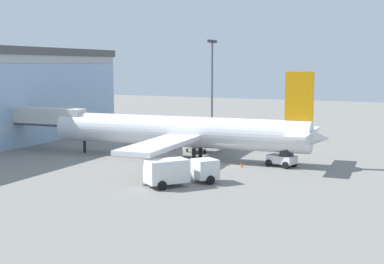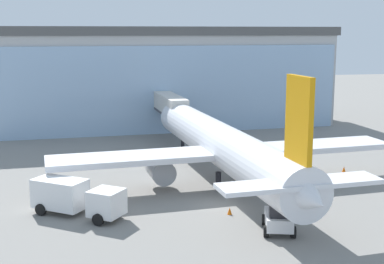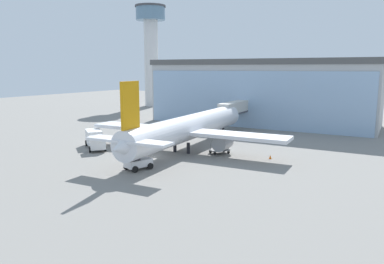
% 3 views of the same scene
% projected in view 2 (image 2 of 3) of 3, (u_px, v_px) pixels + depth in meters
% --- Properties ---
extents(ground, '(240.00, 240.00, 0.00)m').
position_uv_depth(ground, '(225.00, 205.00, 42.83)').
color(ground, gray).
extents(terminal_building, '(50.73, 18.96, 14.33)m').
position_uv_depth(terminal_building, '(159.00, 76.00, 79.37)').
color(terminal_building, '#B0B0B0').
rests_on(terminal_building, ground).
extents(jet_bridge, '(3.14, 14.39, 5.83)m').
position_uv_depth(jet_bridge, '(167.00, 104.00, 68.65)').
color(jet_bridge, beige).
rests_on(jet_bridge, ground).
extents(airplane, '(31.63, 36.69, 10.94)m').
position_uv_depth(airplane, '(223.00, 146.00, 48.49)').
color(airplane, silver).
rests_on(airplane, ground).
extents(catering_truck, '(7.19, 6.08, 2.65)m').
position_uv_depth(catering_truck, '(75.00, 197.00, 40.08)').
color(catering_truck, silver).
rests_on(catering_truck, ground).
extents(baggage_cart, '(2.91, 3.21, 1.50)m').
position_uv_depth(baggage_cart, '(274.00, 173.00, 50.57)').
color(baggage_cart, slate).
rests_on(baggage_cart, ground).
extents(pushback_tug, '(2.89, 3.57, 2.30)m').
position_uv_depth(pushback_tug, '(279.00, 218.00, 36.85)').
color(pushback_tug, silver).
rests_on(pushback_tug, ground).
extents(safety_cone_nose, '(0.36, 0.36, 0.55)m').
position_uv_depth(safety_cone_nose, '(230.00, 211.00, 40.51)').
color(safety_cone_nose, orange).
rests_on(safety_cone_nose, ground).
extents(safety_cone_wingtip, '(0.36, 0.36, 0.55)m').
position_uv_depth(safety_cone_wingtip, '(344.00, 169.00, 52.79)').
color(safety_cone_wingtip, orange).
rests_on(safety_cone_wingtip, ground).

